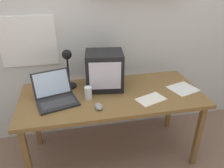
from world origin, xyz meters
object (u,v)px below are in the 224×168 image
at_px(corner_desk, 112,99).
at_px(juice_glass, 88,94).
at_px(loose_paper_near_laptop, 183,89).
at_px(laptop, 55,94).
at_px(desk_lamp, 68,64).
at_px(crt_monitor, 104,70).
at_px(computer_mouse, 99,106).
at_px(loose_paper_near_monitor, 151,99).

relative_size(corner_desk, juice_glass, 14.06).
bearing_deg(juice_glass, loose_paper_near_laptop, 0.22).
bearing_deg(loose_paper_near_laptop, corner_desk, 176.41).
bearing_deg(corner_desk, loose_paper_near_laptop, -3.59).
height_order(laptop, desk_lamp, desk_lamp).
height_order(crt_monitor, laptop, crt_monitor).
bearing_deg(juice_glass, desk_lamp, 123.24).
bearing_deg(corner_desk, computer_mouse, -126.76).
distance_m(desk_lamp, loose_paper_near_monitor, 0.80).
bearing_deg(desk_lamp, juice_glass, -58.50).
xyz_separation_m(crt_monitor, loose_paper_near_laptop, (0.72, -0.18, -0.17)).
bearing_deg(corner_desk, desk_lamp, 153.29).
height_order(corner_desk, loose_paper_near_monitor, loose_paper_near_monitor).
height_order(laptop, computer_mouse, laptop).
relative_size(corner_desk, loose_paper_near_laptop, 5.57).
bearing_deg(desk_lamp, crt_monitor, -9.25).
relative_size(laptop, loose_paper_near_laptop, 1.35).
distance_m(corner_desk, desk_lamp, 0.51).
height_order(computer_mouse, loose_paper_near_laptop, computer_mouse).
bearing_deg(computer_mouse, crt_monitor, 72.24).
distance_m(laptop, computer_mouse, 0.40).
distance_m(crt_monitor, desk_lamp, 0.34).
xyz_separation_m(corner_desk, computer_mouse, (-0.15, -0.20, 0.07)).
relative_size(desk_lamp, loose_paper_near_laptop, 1.32).
bearing_deg(crt_monitor, desk_lamp, -179.97).
relative_size(laptop, juice_glass, 3.42).
bearing_deg(loose_paper_near_laptop, laptop, 178.34).
bearing_deg(laptop, loose_paper_near_monitor, -26.23).
bearing_deg(computer_mouse, laptop, 150.07).
height_order(laptop, loose_paper_near_monitor, laptop).
distance_m(crt_monitor, computer_mouse, 0.40).
bearing_deg(crt_monitor, loose_paper_near_monitor, -33.15).
xyz_separation_m(corner_desk, crt_monitor, (-0.04, 0.14, 0.23)).
bearing_deg(crt_monitor, laptop, -154.07).
relative_size(crt_monitor, loose_paper_near_laptop, 1.26).
height_order(corner_desk, loose_paper_near_laptop, loose_paper_near_laptop).
bearing_deg(crt_monitor, corner_desk, -66.05).
bearing_deg(loose_paper_near_laptop, crt_monitor, 165.56).
distance_m(desk_lamp, juice_glass, 0.34).
height_order(desk_lamp, juice_glass, desk_lamp).
bearing_deg(desk_lamp, corner_desk, -28.45).
bearing_deg(computer_mouse, loose_paper_near_monitor, 5.39).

